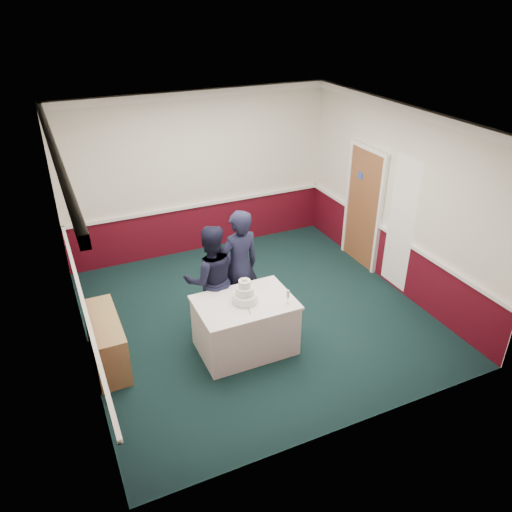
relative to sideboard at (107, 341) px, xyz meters
name	(u,v)px	position (x,y,z in m)	size (l,w,h in m)	color
ground	(256,314)	(2.28, 0.19, -0.35)	(5.00, 5.00, 0.00)	black
room_shell	(244,182)	(2.36, 0.80, 1.62)	(5.00, 5.00, 3.00)	silver
sideboard	(107,341)	(0.00, 0.00, 0.00)	(0.41, 1.20, 0.70)	#9C7F4C
cake_table	(245,325)	(1.80, -0.50, 0.05)	(1.32, 0.92, 0.79)	white
wedding_cake	(245,295)	(1.80, -0.50, 0.55)	(0.35, 0.35, 0.36)	white
cake_knife	(249,310)	(1.77, -0.70, 0.44)	(0.01, 0.22, 0.01)	silver
champagne_flute	(288,295)	(2.30, -0.78, 0.58)	(0.05, 0.05, 0.21)	silver
person_man	(211,279)	(1.57, 0.18, 0.48)	(0.81, 0.63, 1.66)	black
person_woman	(239,268)	(2.01, 0.20, 0.55)	(0.66, 0.43, 1.81)	black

